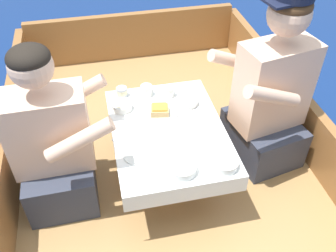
{
  "coord_description": "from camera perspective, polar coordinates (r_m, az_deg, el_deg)",
  "views": [
    {
      "loc": [
        -0.33,
        -1.5,
        2.02
      ],
      "look_at": [
        0.0,
        -0.01,
        0.69
      ],
      "focal_mm": 40.0,
      "sensor_mm": 36.0,
      "label": 1
    }
  ],
  "objects": [
    {
      "name": "utensil_knife_starboard",
      "position": [
        2.14,
        3.44,
        1.94
      ],
      "size": [
        0.15,
        0.1,
        0.0
      ],
      "rotation": [
        0.0,
        0.0,
        0.59
      ],
      "color": "silver",
      "rests_on": "cockpit_table"
    },
    {
      "name": "bow_coaming",
      "position": [
        3.29,
        -5.45,
        13.56
      ],
      "size": [
        1.73,
        0.06,
        0.4
      ],
      "primitive_type": "cube",
      "color": "#936033",
      "rests_on": "boat_deck"
    },
    {
      "name": "ground_plane",
      "position": [
        2.54,
        -0.05,
        -11.65
      ],
      "size": [
        60.0,
        60.0,
        0.0
      ],
      "primitive_type": "plane",
      "color": "navy"
    },
    {
      "name": "utensil_spoon_starboard",
      "position": [
        2.0,
        4.34,
        -1.42
      ],
      "size": [
        0.17,
        0.04,
        0.01
      ],
      "rotation": [
        0.0,
        0.0,
        0.13
      ],
      "color": "silver",
      "rests_on": "cockpit_table"
    },
    {
      "name": "person_port",
      "position": [
        2.01,
        -17.0,
        -2.79
      ],
      "size": [
        0.53,
        0.45,
        0.95
      ],
      "rotation": [
        0.0,
        0.0,
        0.01
      ],
      "color": "#333847",
      "rests_on": "boat_deck"
    },
    {
      "name": "tin_can",
      "position": [
        2.28,
        -7.06,
        5.22
      ],
      "size": [
        0.07,
        0.07,
        0.05
      ],
      "color": "silver",
      "rests_on": "cockpit_table"
    },
    {
      "name": "person_starboard",
      "position": [
        2.2,
        15.31,
        4.39
      ],
      "size": [
        0.58,
        0.52,
        1.08
      ],
      "rotation": [
        0.0,
        0.0,
        3.33
      ],
      "color": "#333847",
      "rests_on": "boat_deck"
    },
    {
      "name": "plate_sandwich",
      "position": [
        2.13,
        -1.28,
        1.92
      ],
      "size": [
        0.21,
        0.21,
        0.01
      ],
      "color": "silver",
      "rests_on": "cockpit_table"
    },
    {
      "name": "bowl_port_near",
      "position": [
        2.19,
        3.07,
        3.77
      ],
      "size": [
        0.12,
        0.12,
        0.04
      ],
      "color": "silver",
      "rests_on": "cockpit_table"
    },
    {
      "name": "coffee_cup_port",
      "position": [
        2.26,
        0.16,
        5.32
      ],
      "size": [
        0.09,
        0.06,
        0.06
      ],
      "color": "silver",
      "rests_on": "cockpit_table"
    },
    {
      "name": "utensil_spoon_center",
      "position": [
        2.07,
        -4.55,
        0.38
      ],
      "size": [
        0.14,
        0.12,
        0.01
      ],
      "rotation": [
        0.0,
        0.0,
        0.73
      ],
      "color": "silver",
      "rests_on": "cockpit_table"
    },
    {
      "name": "bowl_starboard_near",
      "position": [
        1.8,
        2.14,
        -6.38
      ],
      "size": [
        0.14,
        0.14,
        0.04
      ],
      "color": "silver",
      "rests_on": "cockpit_table"
    },
    {
      "name": "gunwale_port",
      "position": [
        2.22,
        -23.37,
        -7.14
      ],
      "size": [
        0.06,
        2.87,
        0.34
      ],
      "primitive_type": "cube",
      "color": "#936033",
      "rests_on": "boat_deck"
    },
    {
      "name": "coffee_cup_starboard",
      "position": [
        2.27,
        -3.29,
        5.49
      ],
      "size": [
        0.1,
        0.07,
        0.07
      ],
      "color": "silver",
      "rests_on": "cockpit_table"
    },
    {
      "name": "gunwale_starboard",
      "position": [
        2.47,
        20.62,
        -0.56
      ],
      "size": [
        0.06,
        2.87,
        0.34
      ],
      "primitive_type": "cube",
      "color": "#936033",
      "rests_on": "boat_deck"
    },
    {
      "name": "bowl_center_far",
      "position": [
        1.84,
        8.68,
        -5.61
      ],
      "size": [
        0.13,
        0.13,
        0.04
      ],
      "color": "silver",
      "rests_on": "cockpit_table"
    },
    {
      "name": "bowl_port_far",
      "position": [
        2.18,
        -7.04,
        3.11
      ],
      "size": [
        0.12,
        0.12,
        0.04
      ],
      "color": "silver",
      "rests_on": "cockpit_table"
    },
    {
      "name": "sandwich",
      "position": [
        2.12,
        -1.29,
        2.5
      ],
      "size": [
        0.12,
        0.11,
        0.05
      ],
      "rotation": [
        0.0,
        0.0,
        -0.18
      ],
      "color": "tan",
      "rests_on": "plate_sandwich"
    },
    {
      "name": "utensil_spoon_port",
      "position": [
        2.05,
        -6.35,
        -0.41
      ],
      "size": [
        0.14,
        0.12,
        0.01
      ],
      "rotation": [
        0.0,
        0.0,
        0.73
      ],
      "color": "silver",
      "rests_on": "cockpit_table"
    },
    {
      "name": "boat_deck",
      "position": [
        2.42,
        -0.05,
        -9.44
      ],
      "size": [
        1.85,
        2.87,
        0.31
      ],
      "primitive_type": "cube",
      "color": "#A87F4C",
      "rests_on": "ground_plane"
    },
    {
      "name": "plate_bread",
      "position": [
        1.9,
        -4.49,
        -4.24
      ],
      "size": [
        0.16,
        0.16,
        0.01
      ],
      "color": "silver",
      "rests_on": "cockpit_table"
    },
    {
      "name": "cockpit_table",
      "position": [
        2.06,
        0.0,
        -1.17
      ],
      "size": [
        0.61,
        0.84,
        0.36
      ],
      "color": "#B2B2B7",
      "rests_on": "boat_deck"
    }
  ]
}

